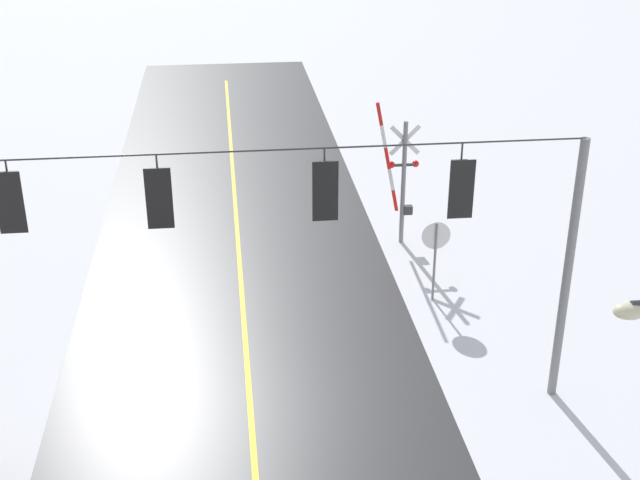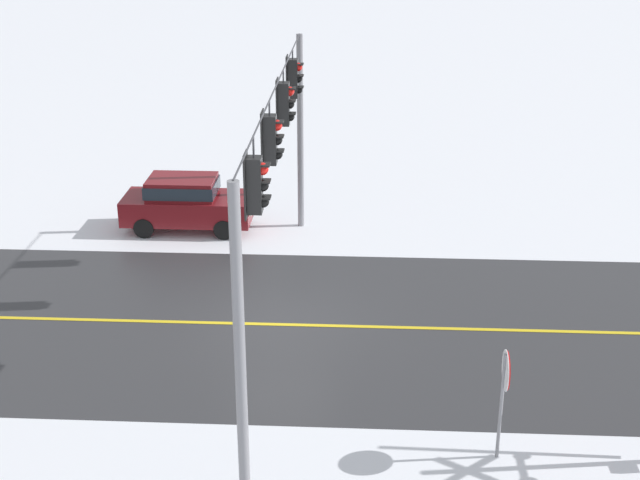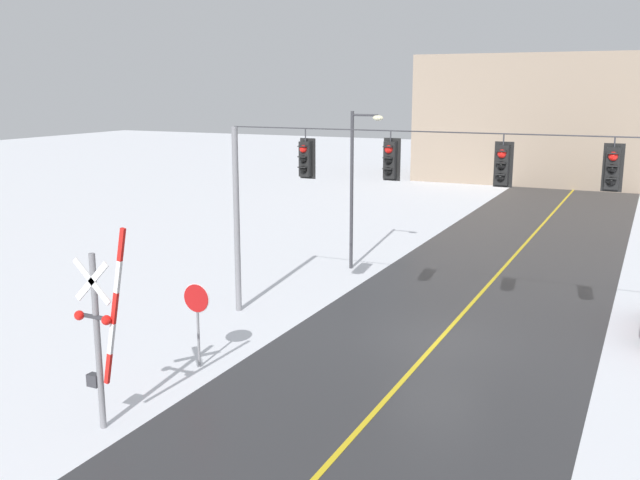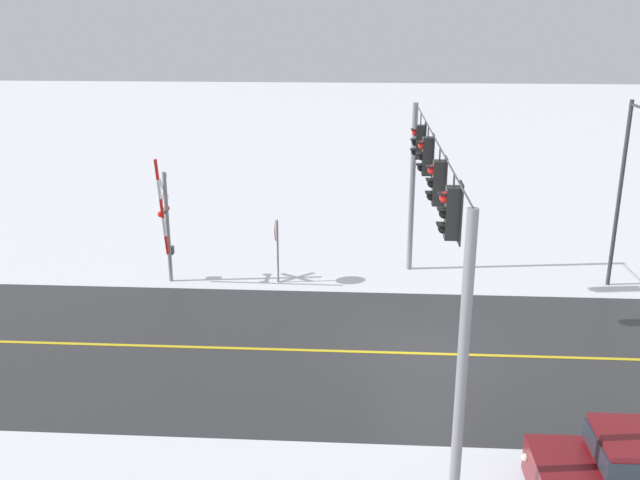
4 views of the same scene
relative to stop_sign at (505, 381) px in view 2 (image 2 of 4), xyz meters
name	(u,v)px [view 2 (image 2 of 4)]	position (x,y,z in m)	size (l,w,h in m)	color
ground_plane	(281,325)	(5.31, 4.78, -1.71)	(160.00, 160.00, 0.00)	white
road_asphalt	(50,319)	(5.31, 10.78, -1.71)	(9.00, 80.00, 0.01)	#303033
lane_centre_line	(50,319)	(5.31, 10.78, -1.70)	(0.14, 72.00, 0.01)	gold
signal_span	(279,159)	(5.30, 4.77, 2.70)	(14.20, 0.47, 6.22)	gray
stop_sign	(505,381)	(0.00, 0.00, 0.00)	(0.80, 0.09, 2.35)	gray
parked_car_maroon	(186,201)	(11.81, 8.44, -0.76)	(1.83, 4.20, 1.74)	maroon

